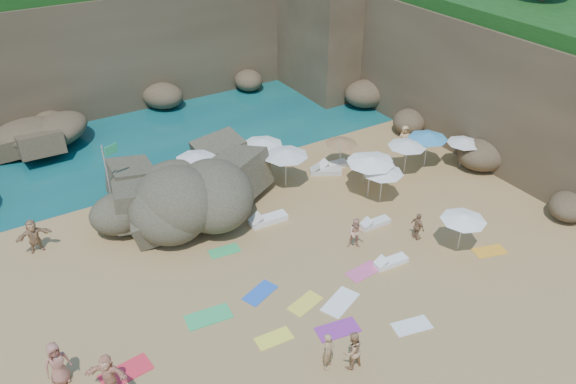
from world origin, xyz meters
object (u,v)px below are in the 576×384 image
parasol_1 (262,142)px  person_stand_2 (197,194)px  parasol_0 (197,156)px  person_stand_3 (418,227)px  parasol_2 (365,158)px  rock_outcrop (185,207)px  lounger_0 (268,219)px  person_stand_4 (404,139)px  person_stand_5 (34,236)px  flag_pole (109,172)px  person_stand_1 (352,350)px

parasol_1 → person_stand_2: parasol_1 is taller
parasol_0 → person_stand_3: parasol_0 is taller
parasol_1 → parasol_2: (4.32, -4.04, -0.38)m
person_stand_2 → rock_outcrop: bearing=20.6°
parasol_2 → lounger_0: bearing=-176.2°
lounger_0 → person_stand_2: 4.10m
person_stand_2 → person_stand_4: person_stand_4 is taller
person_stand_5 → parasol_1: bearing=2.7°
parasol_1 → flag_pole: bearing=179.2°
rock_outcrop → lounger_0: bearing=-48.2°
parasol_2 → person_stand_3: (-1.00, -5.51, -0.99)m
person_stand_3 → person_stand_5: 18.41m
person_stand_3 → parasol_0: bearing=36.9°
flag_pole → person_stand_5: 4.63m
rock_outcrop → person_stand_5: (-7.50, 0.20, 0.88)m
person_stand_2 → parasol_1: bearing=-110.0°
person_stand_2 → person_stand_5: size_ratio=0.98×
parasol_0 → lounger_0: bearing=-70.7°
parasol_0 → lounger_0: (1.71, -4.86, -1.94)m
lounger_0 → person_stand_4: size_ratio=1.14×
flag_pole → parasol_0: bearing=3.2°
parasol_2 → person_stand_5: size_ratio=1.14×
person_stand_5 → flag_pole: bearing=11.1°
rock_outcrop → flag_pole: (-3.33, 1.06, 2.68)m
flag_pole → parasol_2: flag_pole is taller
parasol_2 → person_stand_4: bearing=22.1°
parasol_2 → person_stand_5: 17.50m
person_stand_1 → person_stand_3: 8.88m
rock_outcrop → lounger_0: (3.15, -3.53, 0.16)m
person_stand_1 → person_stand_4: size_ratio=0.96×
rock_outcrop → person_stand_4: bearing=-4.8°
parasol_0 → lounger_0: 5.50m
lounger_0 → person_stand_5: bearing=164.1°
parasol_1 → person_stand_2: (-4.74, -1.34, -1.25)m
person_stand_1 → person_stand_2: (-0.53, 12.90, 0.02)m
lounger_0 → parasol_2: bearing=7.2°
rock_outcrop → person_stand_2: (0.60, -0.40, 0.86)m
parasol_2 → person_stand_1: bearing=-129.9°
flag_pole → person_stand_1: bearing=-72.7°
person_stand_1 → person_stand_4: bearing=-139.3°
lounger_0 → person_stand_1: (-2.02, -9.77, 0.68)m
flag_pole → parasol_2: 13.67m
parasol_0 → parasol_1: 3.91m
flag_pole → lounger_0: bearing=-35.3°
person_stand_1 → person_stand_3: person_stand_1 is taller
person_stand_4 → person_stand_5: 21.86m
flag_pole → person_stand_2: size_ratio=2.44×
flag_pole → person_stand_2: flag_pole is taller
parasol_1 → parasol_0: bearing=174.3°
parasol_2 → person_stand_4: (4.65, 1.89, -0.85)m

